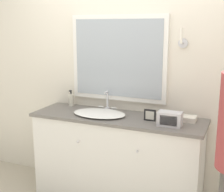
{
  "coord_description": "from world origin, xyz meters",
  "views": [
    {
      "loc": [
        1.12,
        -2.45,
        1.76
      ],
      "look_at": [
        -0.05,
        0.28,
        1.1
      ],
      "focal_mm": 50.0,
      "sensor_mm": 36.0,
      "label": 1
    }
  ],
  "objects_px": {
    "soap_bottle": "(71,99)",
    "appliance_box": "(170,119)",
    "picture_frame": "(150,115)",
    "sink_basin": "(100,113)"
  },
  "relations": [
    {
      "from": "soap_bottle",
      "to": "appliance_box",
      "type": "height_order",
      "value": "soap_bottle"
    },
    {
      "from": "soap_bottle",
      "to": "picture_frame",
      "type": "height_order",
      "value": "soap_bottle"
    },
    {
      "from": "appliance_box",
      "to": "picture_frame",
      "type": "relative_size",
      "value": 1.86
    },
    {
      "from": "sink_basin",
      "to": "appliance_box",
      "type": "relative_size",
      "value": 2.56
    },
    {
      "from": "sink_basin",
      "to": "appliance_box",
      "type": "xyz_separation_m",
      "value": [
        0.73,
        -0.08,
        0.05
      ]
    },
    {
      "from": "sink_basin",
      "to": "picture_frame",
      "type": "xyz_separation_m",
      "value": [
        0.52,
        0.0,
        0.04
      ]
    },
    {
      "from": "sink_basin",
      "to": "appliance_box",
      "type": "distance_m",
      "value": 0.73
    },
    {
      "from": "soap_bottle",
      "to": "picture_frame",
      "type": "relative_size",
      "value": 1.59
    },
    {
      "from": "sink_basin",
      "to": "picture_frame",
      "type": "relative_size",
      "value": 4.75
    },
    {
      "from": "soap_bottle",
      "to": "appliance_box",
      "type": "distance_m",
      "value": 1.21
    }
  ]
}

